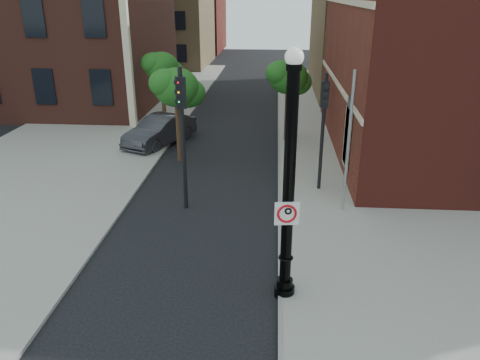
# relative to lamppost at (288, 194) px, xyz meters

# --- Properties ---
(ground) EXTENTS (120.00, 120.00, 0.00)m
(ground) POSITION_rel_lamppost_xyz_m (-2.18, -0.24, -3.13)
(ground) COLOR black
(ground) RESTS_ON ground
(sidewalk_right) EXTENTS (8.00, 60.00, 0.12)m
(sidewalk_right) POSITION_rel_lamppost_xyz_m (3.82, 9.76, -3.07)
(sidewalk_right) COLOR gray
(sidewalk_right) RESTS_ON ground
(sidewalk_left) EXTENTS (10.00, 50.00, 0.12)m
(sidewalk_left) POSITION_rel_lamppost_xyz_m (-11.18, 17.76, -3.07)
(sidewalk_left) COLOR gray
(sidewalk_left) RESTS_ON ground
(curb_edge) EXTENTS (0.10, 60.00, 0.14)m
(curb_edge) POSITION_rel_lamppost_xyz_m (-0.13, 9.76, -3.06)
(curb_edge) COLOR gray
(curb_edge) RESTS_ON ground
(bg_building_tan_a) EXTENTS (12.00, 12.00, 12.00)m
(bg_building_tan_a) POSITION_rel_lamppost_xyz_m (-14.18, 43.76, 2.87)
(bg_building_tan_a) COLOR #91754F
(bg_building_tan_a) RESTS_ON ground
(bg_building_red) EXTENTS (12.00, 12.00, 10.00)m
(bg_building_red) POSITION_rel_lamppost_xyz_m (-14.18, 57.76, 1.87)
(bg_building_red) COLOR maroon
(bg_building_red) RESTS_ON ground
(bg_building_tan_b) EXTENTS (22.00, 14.00, 14.00)m
(bg_building_tan_b) POSITION_rel_lamppost_xyz_m (13.82, 29.76, 3.87)
(bg_building_tan_b) COLOR #91754F
(bg_building_tan_b) RESTS_ON ground
(lamppost) EXTENTS (0.57, 0.57, 6.77)m
(lamppost) POSITION_rel_lamppost_xyz_m (0.00, 0.00, 0.00)
(lamppost) COLOR black
(lamppost) RESTS_ON ground
(no_parking_sign) EXTENTS (0.65, 0.13, 0.65)m
(no_parking_sign) POSITION_rel_lamppost_xyz_m (-0.02, -0.17, -0.48)
(no_parking_sign) COLOR white
(no_parking_sign) RESTS_ON ground
(parked_car) EXTENTS (3.51, 5.12, 1.60)m
(parked_car) POSITION_rel_lamppost_xyz_m (-6.70, 13.51, -2.33)
(parked_car) COLOR #2F2F34
(parked_car) RESTS_ON ground
(traffic_signal_left) EXTENTS (0.43, 0.48, 5.48)m
(traffic_signal_left) POSITION_rel_lamppost_xyz_m (-3.80, 5.47, 0.57)
(traffic_signal_left) COLOR black
(traffic_signal_left) RESTS_ON ground
(traffic_signal_right) EXTENTS (0.33, 0.42, 4.99)m
(traffic_signal_right) POSITION_rel_lamppost_xyz_m (1.56, 7.55, 0.24)
(traffic_signal_right) COLOR black
(traffic_signal_right) RESTS_ON ground
(utility_pole) EXTENTS (0.11, 0.11, 5.45)m
(utility_pole) POSITION_rel_lamppost_xyz_m (2.30, 5.51, -0.40)
(utility_pole) COLOR #999999
(utility_pole) RESTS_ON ground
(street_tree_a) EXTENTS (2.57, 2.32, 4.62)m
(street_tree_a) POSITION_rel_lamppost_xyz_m (-5.08, 10.95, 0.52)
(street_tree_a) COLOR #301E13
(street_tree_a) RESTS_ON ground
(street_tree_b) EXTENTS (2.50, 2.26, 4.51)m
(street_tree_b) POSITION_rel_lamppost_xyz_m (-7.44, 17.96, 0.42)
(street_tree_b) COLOR #301E13
(street_tree_b) RESTS_ON ground
(street_tree_c) EXTENTS (2.54, 2.29, 4.57)m
(street_tree_c) POSITION_rel_lamppost_xyz_m (0.29, 14.52, 0.47)
(street_tree_c) COLOR #301E13
(street_tree_c) RESTS_ON ground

